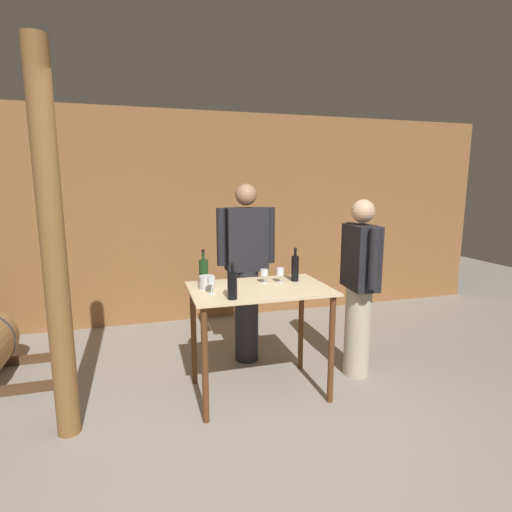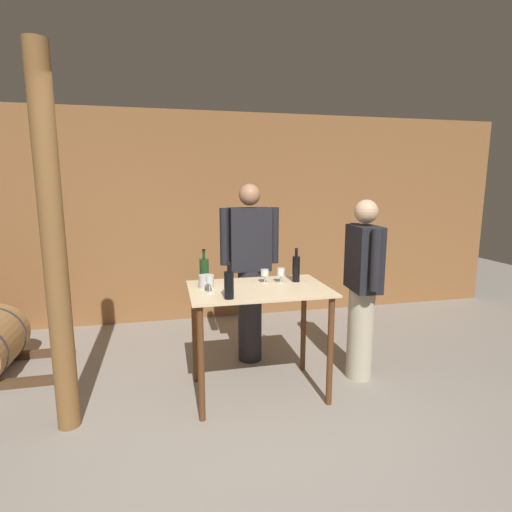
{
  "view_description": "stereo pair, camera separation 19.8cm",
  "coord_description": "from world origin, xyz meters",
  "px_view_note": "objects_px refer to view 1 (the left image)",
  "views": [
    {
      "loc": [
        -0.76,
        -2.27,
        1.78
      ],
      "look_at": [
        0.17,
        0.93,
        1.19
      ],
      "focal_mm": 28.0,
      "sensor_mm": 36.0,
      "label": 1
    },
    {
      "loc": [
        -0.57,
        -2.31,
        1.78
      ],
      "look_at": [
        0.17,
        0.93,
        1.19
      ],
      "focal_mm": 28.0,
      "sensor_mm": 36.0,
      "label": 2
    }
  ],
  "objects_px": {
    "person_visitor_with_scarf": "(246,269)",
    "wine_bottle_center": "(295,268)",
    "wine_bottle_far_left": "(204,271)",
    "wine_glass_near_right": "(280,272)",
    "wine_glass_near_left": "(211,281)",
    "wine_bottle_left": "(232,285)",
    "wooden_post": "(53,250)",
    "person_host": "(360,285)",
    "ice_bucket": "(207,282)",
    "wine_glass_near_center": "(264,273)"
  },
  "relations": [
    {
      "from": "wine_bottle_far_left",
      "to": "wine_glass_near_right",
      "type": "xyz_separation_m",
      "value": [
        0.65,
        -0.12,
        -0.02
      ]
    },
    {
      "from": "wine_bottle_center",
      "to": "wine_glass_near_right",
      "type": "relative_size",
      "value": 2.31
    },
    {
      "from": "wine_bottle_far_left",
      "to": "ice_bucket",
      "type": "relative_size",
      "value": 2.37
    },
    {
      "from": "person_host",
      "to": "wine_bottle_left",
      "type": "bearing_deg",
      "value": -165.14
    },
    {
      "from": "wooden_post",
      "to": "wine_glass_near_left",
      "type": "distance_m",
      "value": 1.13
    },
    {
      "from": "wine_glass_near_left",
      "to": "ice_bucket",
      "type": "height_order",
      "value": "wine_glass_near_left"
    },
    {
      "from": "wine_bottle_left",
      "to": "wine_bottle_center",
      "type": "height_order",
      "value": "wine_bottle_center"
    },
    {
      "from": "wine_bottle_center",
      "to": "wine_glass_near_right",
      "type": "distance_m",
      "value": 0.15
    },
    {
      "from": "wine_glass_near_left",
      "to": "wine_bottle_left",
      "type": "bearing_deg",
      "value": -55.78
    },
    {
      "from": "wine_bottle_center",
      "to": "wine_glass_near_left",
      "type": "bearing_deg",
      "value": -164.66
    },
    {
      "from": "wine_bottle_left",
      "to": "ice_bucket",
      "type": "bearing_deg",
      "value": 110.08
    },
    {
      "from": "wine_glass_near_right",
      "to": "wooden_post",
      "type": "bearing_deg",
      "value": -170.38
    },
    {
      "from": "wine_bottle_left",
      "to": "ice_bucket",
      "type": "relative_size",
      "value": 2.2
    },
    {
      "from": "wine_bottle_left",
      "to": "wine_glass_near_right",
      "type": "height_order",
      "value": "wine_bottle_left"
    },
    {
      "from": "wine_bottle_center",
      "to": "person_visitor_with_scarf",
      "type": "distance_m",
      "value": 0.63
    },
    {
      "from": "wine_bottle_left",
      "to": "wine_glass_near_right",
      "type": "xyz_separation_m",
      "value": [
        0.52,
        0.39,
        -0.02
      ]
    },
    {
      "from": "wooden_post",
      "to": "wine_bottle_far_left",
      "type": "bearing_deg",
      "value": 21.0
    },
    {
      "from": "wine_glass_near_right",
      "to": "ice_bucket",
      "type": "distance_m",
      "value": 0.65
    },
    {
      "from": "ice_bucket",
      "to": "wooden_post",
      "type": "bearing_deg",
      "value": -166.15
    },
    {
      "from": "wine_glass_near_center",
      "to": "wine_bottle_left",
      "type": "bearing_deg",
      "value": -132.41
    },
    {
      "from": "wooden_post",
      "to": "wine_bottle_left",
      "type": "height_order",
      "value": "wooden_post"
    },
    {
      "from": "wine_bottle_far_left",
      "to": "wine_glass_near_left",
      "type": "bearing_deg",
      "value": -88.2
    },
    {
      "from": "wine_bottle_center",
      "to": "person_host",
      "type": "xyz_separation_m",
      "value": [
        0.62,
        -0.06,
        -0.18
      ]
    },
    {
      "from": "wine_bottle_far_left",
      "to": "wine_glass_near_center",
      "type": "relative_size",
      "value": 2.5
    },
    {
      "from": "person_host",
      "to": "wooden_post",
      "type": "bearing_deg",
      "value": -174.46
    },
    {
      "from": "wine_bottle_far_left",
      "to": "person_visitor_with_scarf",
      "type": "xyz_separation_m",
      "value": [
        0.49,
        0.43,
        -0.1
      ]
    },
    {
      "from": "wine_glass_near_right",
      "to": "wine_glass_near_left",
      "type": "bearing_deg",
      "value": -162.29
    },
    {
      "from": "wine_bottle_far_left",
      "to": "wine_bottle_left",
      "type": "xyz_separation_m",
      "value": [
        0.14,
        -0.51,
        -0.01
      ]
    },
    {
      "from": "wine_bottle_left",
      "to": "wine_bottle_center",
      "type": "distance_m",
      "value": 0.77
    },
    {
      "from": "wine_bottle_left",
      "to": "wine_glass_near_right",
      "type": "distance_m",
      "value": 0.65
    },
    {
      "from": "person_visitor_with_scarf",
      "to": "wine_bottle_center",
      "type": "bearing_deg",
      "value": -60.64
    },
    {
      "from": "wine_glass_near_left",
      "to": "person_visitor_with_scarf",
      "type": "xyz_separation_m",
      "value": [
        0.48,
        0.76,
        -0.09
      ]
    },
    {
      "from": "wine_glass_near_center",
      "to": "wine_glass_near_right",
      "type": "relative_size",
      "value": 0.93
    },
    {
      "from": "wine_bottle_center",
      "to": "person_visitor_with_scarf",
      "type": "relative_size",
      "value": 0.17
    },
    {
      "from": "wine_bottle_far_left",
      "to": "wine_glass_near_right",
      "type": "height_order",
      "value": "wine_bottle_far_left"
    },
    {
      "from": "wine_glass_near_left",
      "to": "wine_bottle_center",
      "type": "bearing_deg",
      "value": 15.34
    },
    {
      "from": "wine_bottle_far_left",
      "to": "ice_bucket",
      "type": "bearing_deg",
      "value": -88.73
    },
    {
      "from": "ice_bucket",
      "to": "wine_glass_near_center",
      "type": "bearing_deg",
      "value": 5.9
    },
    {
      "from": "ice_bucket",
      "to": "wine_glass_near_left",
      "type": "bearing_deg",
      "value": -87.77
    },
    {
      "from": "person_visitor_with_scarf",
      "to": "wine_bottle_far_left",
      "type": "bearing_deg",
      "value": -138.77
    },
    {
      "from": "wine_bottle_far_left",
      "to": "person_visitor_with_scarf",
      "type": "distance_m",
      "value": 0.66
    },
    {
      "from": "wine_glass_near_right",
      "to": "ice_bucket",
      "type": "height_order",
      "value": "wine_glass_near_right"
    },
    {
      "from": "person_visitor_with_scarf",
      "to": "wine_bottle_left",
      "type": "bearing_deg",
      "value": -110.78
    },
    {
      "from": "wine_glass_near_center",
      "to": "ice_bucket",
      "type": "distance_m",
      "value": 0.52
    },
    {
      "from": "person_host",
      "to": "person_visitor_with_scarf",
      "type": "relative_size",
      "value": 0.92
    },
    {
      "from": "wine_glass_near_right",
      "to": "person_visitor_with_scarf",
      "type": "distance_m",
      "value": 0.58
    },
    {
      "from": "wooden_post",
      "to": "wine_glass_near_right",
      "type": "relative_size",
      "value": 20.77
    },
    {
      "from": "wine_bottle_left",
      "to": "person_visitor_with_scarf",
      "type": "height_order",
      "value": "person_visitor_with_scarf"
    },
    {
      "from": "wooden_post",
      "to": "person_host",
      "type": "xyz_separation_m",
      "value": [
        2.48,
        0.24,
        -0.47
      ]
    },
    {
      "from": "wooden_post",
      "to": "person_visitor_with_scarf",
      "type": "relative_size",
      "value": 1.51
    }
  ]
}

